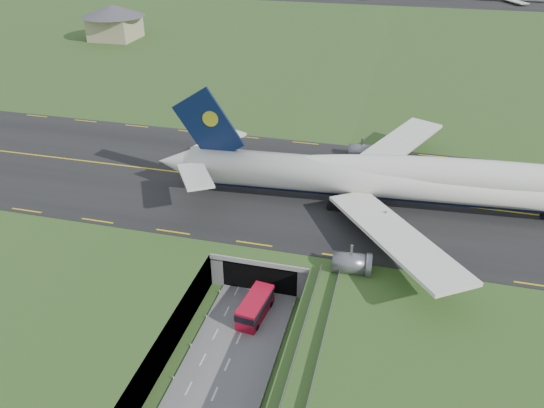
# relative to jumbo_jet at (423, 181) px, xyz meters

# --- Properties ---
(ground) EXTENTS (900.00, 900.00, 0.00)m
(ground) POSITION_rel_jumbo_jet_xyz_m (-23.44, -30.41, -11.61)
(ground) COLOR #335120
(ground) RESTS_ON ground
(airfield_deck) EXTENTS (800.00, 800.00, 6.00)m
(airfield_deck) POSITION_rel_jumbo_jet_xyz_m (-23.44, -30.41, -8.61)
(airfield_deck) COLOR gray
(airfield_deck) RESTS_ON ground
(trench_road) EXTENTS (12.00, 75.00, 0.20)m
(trench_road) POSITION_rel_jumbo_jet_xyz_m (-23.44, -37.91, -11.51)
(trench_road) COLOR slate
(trench_road) RESTS_ON ground
(taxiway) EXTENTS (800.00, 44.00, 0.18)m
(taxiway) POSITION_rel_jumbo_jet_xyz_m (-23.44, 2.59, -5.52)
(taxiway) COLOR black
(taxiway) RESTS_ON airfield_deck
(tunnel_portal) EXTENTS (17.00, 22.30, 6.00)m
(tunnel_portal) POSITION_rel_jumbo_jet_xyz_m (-23.44, -13.69, -8.27)
(tunnel_portal) COLOR gray
(tunnel_portal) RESTS_ON ground
(jumbo_jet) EXTENTS (99.03, 62.77, 20.81)m
(jumbo_jet) POSITION_rel_jumbo_jet_xyz_m (0.00, 0.00, 0.00)
(jumbo_jet) COLOR white
(jumbo_jet) RESTS_ON ground
(shuttle_tram) EXTENTS (4.02, 8.43, 3.30)m
(shuttle_tram) POSITION_rel_jumbo_jet_xyz_m (-22.51, -28.17, -9.80)
(shuttle_tram) COLOR #B50C24
(shuttle_tram) RESTS_ON ground
(service_building) EXTENTS (24.69, 24.69, 13.21)m
(service_building) POSITION_rel_jumbo_jet_xyz_m (-119.13, 107.89, 2.22)
(service_building) COLOR tan
(service_building) RESTS_ON ground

